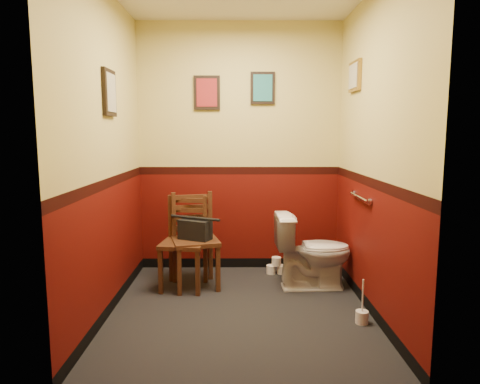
% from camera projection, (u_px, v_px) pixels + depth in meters
% --- Properties ---
extents(floor, '(2.20, 2.40, 0.00)m').
position_uv_depth(floor, '(240.00, 311.00, 3.69)').
color(floor, black).
rests_on(floor, ground).
extents(wall_back, '(2.20, 0.00, 2.70)m').
position_uv_depth(wall_back, '(239.00, 149.00, 4.69)').
color(wall_back, '#4B0A06').
rests_on(wall_back, ground).
extents(wall_front, '(2.20, 0.00, 2.70)m').
position_uv_depth(wall_front, '(242.00, 165.00, 2.32)').
color(wall_front, '#4B0A06').
rests_on(wall_front, ground).
extents(wall_left, '(0.00, 2.40, 2.70)m').
position_uv_depth(wall_left, '(106.00, 154.00, 3.50)').
color(wall_left, '#4B0A06').
rests_on(wall_left, ground).
extents(wall_right, '(0.00, 2.40, 2.70)m').
position_uv_depth(wall_right, '(374.00, 154.00, 3.51)').
color(wall_right, '#4B0A06').
rests_on(wall_right, ground).
extents(grab_bar, '(0.05, 0.56, 0.06)m').
position_uv_depth(grab_bar, '(360.00, 197.00, 3.81)').
color(grab_bar, silver).
rests_on(grab_bar, wall_right).
extents(framed_print_back_a, '(0.28, 0.04, 0.36)m').
position_uv_depth(framed_print_back_a, '(207.00, 93.00, 4.59)').
color(framed_print_back_a, black).
rests_on(framed_print_back_a, wall_back).
extents(framed_print_back_b, '(0.26, 0.04, 0.34)m').
position_uv_depth(framed_print_back_b, '(263.00, 88.00, 4.59)').
color(framed_print_back_b, black).
rests_on(framed_print_back_b, wall_back).
extents(framed_print_left, '(0.04, 0.30, 0.38)m').
position_uv_depth(framed_print_left, '(110.00, 93.00, 3.53)').
color(framed_print_left, black).
rests_on(framed_print_left, wall_left).
extents(framed_print_right, '(0.04, 0.34, 0.28)m').
position_uv_depth(framed_print_right, '(355.00, 76.00, 4.01)').
color(framed_print_right, olive).
rests_on(framed_print_right, wall_right).
extents(toilet, '(0.76, 0.45, 0.73)m').
position_uv_depth(toilet, '(313.00, 251.00, 4.20)').
color(toilet, white).
rests_on(toilet, floor).
extents(toilet_brush, '(0.10, 0.10, 0.37)m').
position_uv_depth(toilet_brush, '(362.00, 316.00, 3.44)').
color(toilet_brush, silver).
rests_on(toilet_brush, floor).
extents(chair_left, '(0.47, 0.47, 0.90)m').
position_uv_depth(chair_left, '(185.00, 243.00, 4.21)').
color(chair_left, '#522C18').
rests_on(chair_left, floor).
extents(chair_right, '(0.53, 0.53, 0.93)m').
position_uv_depth(chair_right, '(195.00, 240.00, 4.24)').
color(chair_right, '#522C18').
rests_on(chair_right, floor).
extents(handbag, '(0.35, 0.27, 0.23)m').
position_uv_depth(handbag, '(195.00, 229.00, 4.19)').
color(handbag, black).
rests_on(handbag, chair_right).
extents(tp_stack, '(0.21, 0.11, 0.18)m').
position_uv_depth(tp_stack, '(276.00, 267.00, 4.65)').
color(tp_stack, silver).
rests_on(tp_stack, floor).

